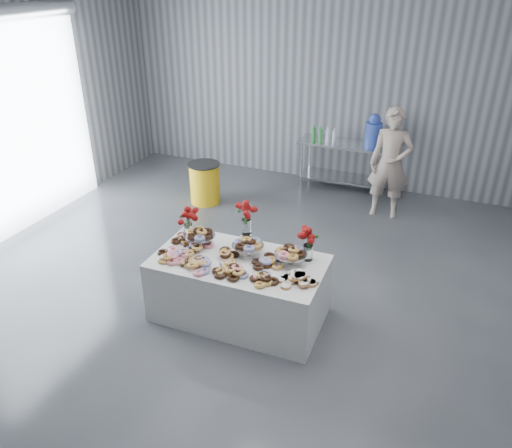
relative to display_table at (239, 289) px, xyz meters
The scene contains 16 objects.
ground 0.39m from the display_table, 116.21° to the right, with size 9.00×9.00×0.00m, color #393C41.
room_walls 2.29m from the display_table, behind, with size 8.04×9.04×4.02m.
display_table is the anchor object (origin of this frame).
prep_table 4.02m from the display_table, 87.62° to the left, with size 1.50×0.60×0.90m.
donut_mounds 0.42m from the display_table, 90.00° to the right, with size 1.80×0.80×0.09m, color gold, non-canonical shape.
cake_stand_left 0.77m from the display_table, 165.83° to the left, with size 0.36×0.36×0.17m.
cake_stand_mid 0.54m from the display_table, 72.65° to the left, with size 0.36×0.36×0.17m.
cake_stand_right 0.77m from the display_table, 16.34° to the left, with size 0.36×0.36×0.17m.
danish_pile 0.88m from the display_table, 10.22° to the right, with size 0.48×0.48×0.11m, color white, non-canonical shape.
bouquet_left 1.04m from the display_table, 162.65° to the left, with size 0.26×0.26×0.42m.
bouquet_right 1.02m from the display_table, 24.28° to the left, with size 0.26×0.26×0.42m.
bouquet_center 0.83m from the display_table, 99.22° to the left, with size 0.26×0.26×0.57m.
water_jug 4.14m from the display_table, 80.57° to the left, with size 0.28×0.28×0.55m.
drink_bottles 3.97m from the display_table, 92.24° to the left, with size 0.54×0.08×0.27m, color #268C33, non-canonical shape.
person 3.54m from the display_table, 71.90° to the left, with size 0.64×0.42×1.76m, color #CC8C93.
trash_barrel 3.20m from the display_table, 124.85° to the left, with size 0.54×0.54×0.70m.
Camera 1 is at (2.02, -4.15, 3.65)m, focal length 35.00 mm.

